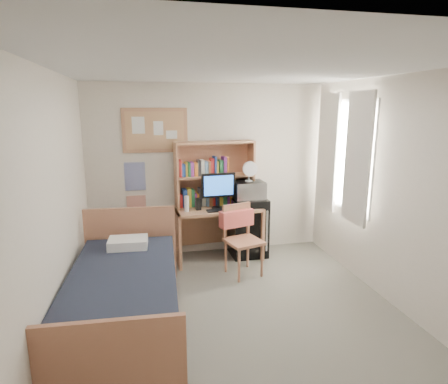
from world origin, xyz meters
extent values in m
cube|color=gray|center=(0.00, 0.00, -0.01)|extent=(3.60, 4.20, 0.02)
cube|color=silver|center=(0.00, 0.00, 2.60)|extent=(3.60, 4.20, 0.02)
cube|color=silver|center=(0.00, 2.10, 1.30)|extent=(3.60, 0.04, 2.60)
cube|color=silver|center=(0.00, -2.10, 1.30)|extent=(3.60, 0.04, 2.60)
cube|color=silver|center=(-1.80, 0.00, 1.30)|extent=(0.04, 4.20, 2.60)
cube|color=silver|center=(1.80, 0.00, 1.30)|extent=(0.04, 4.20, 2.60)
cube|color=white|center=(1.75, 1.20, 1.60)|extent=(0.10, 1.40, 1.70)
cube|color=silver|center=(1.72, 0.80, 1.60)|extent=(0.04, 0.55, 1.70)
cube|color=silver|center=(1.72, 1.60, 1.60)|extent=(0.04, 0.55, 1.70)
cube|color=tan|center=(-0.78, 2.08, 1.92)|extent=(0.94, 0.03, 0.64)
cube|color=#253496|center=(-1.10, 2.09, 1.25)|extent=(0.30, 0.01, 0.42)
cube|color=#CE4224|center=(-1.10, 2.09, 0.78)|extent=(0.28, 0.01, 0.36)
cube|color=tan|center=(0.08, 1.76, 0.40)|extent=(1.31, 0.72, 0.80)
cube|color=#AD7152|center=(0.31, 1.12, 0.48)|extent=(0.60, 0.60, 0.97)
cube|color=black|center=(0.56, 1.81, 0.45)|extent=(0.54, 0.54, 0.90)
cube|color=black|center=(-1.23, 0.13, 0.30)|extent=(1.21, 2.26, 0.61)
cube|color=tan|center=(0.07, 1.91, 1.28)|extent=(1.20, 0.38, 0.97)
cube|color=black|center=(0.08, 1.70, 1.06)|extent=(0.50, 0.07, 0.53)
cube|color=black|center=(0.09, 1.56, 0.81)|extent=(0.43, 0.16, 0.02)
cube|color=black|center=(-0.22, 1.68, 0.88)|extent=(0.08, 0.08, 0.17)
cube|color=black|center=(0.38, 1.72, 0.89)|extent=(0.08, 0.08, 0.18)
cylinder|color=white|center=(-0.40, 1.63, 0.91)|extent=(0.07, 0.07, 0.23)
cube|color=#DD5D54|center=(0.26, 1.31, 0.75)|extent=(0.50, 0.28, 0.23)
cube|color=silver|center=(0.56, 1.79, 1.03)|extent=(0.46, 0.35, 0.26)
cylinder|color=white|center=(0.56, 1.79, 1.30)|extent=(0.22, 0.22, 0.27)
cube|color=white|center=(-1.19, 0.88, 0.66)|extent=(0.47, 0.34, 0.11)
camera|label=1|loc=(-0.96, -3.50, 2.24)|focal=30.00mm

